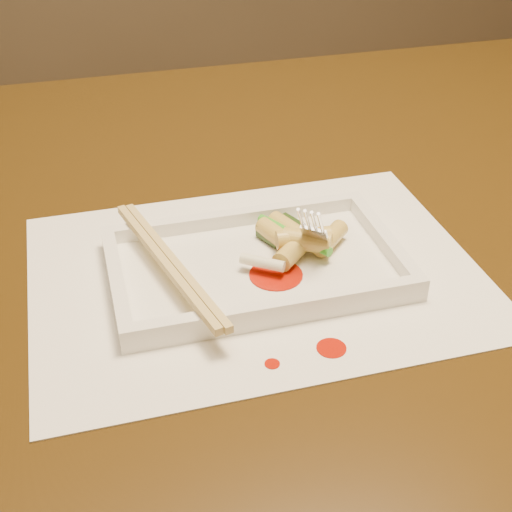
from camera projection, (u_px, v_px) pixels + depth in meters
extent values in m
cube|color=black|center=(316.00, 222.00, 0.76)|extent=(1.40, 0.90, 0.04)
cube|color=white|center=(256.00, 273.00, 0.65)|extent=(0.40, 0.30, 0.00)
cylinder|color=#AE1405|center=(331.00, 348.00, 0.56)|extent=(0.02, 0.02, 0.00)
cylinder|color=#AE1405|center=(272.00, 364.00, 0.54)|extent=(0.01, 0.01, 0.00)
cube|color=white|center=(256.00, 269.00, 0.64)|extent=(0.26, 0.16, 0.01)
cube|color=white|center=(236.00, 218.00, 0.70)|extent=(0.26, 0.01, 0.01)
cube|color=white|center=(280.00, 308.00, 0.58)|extent=(0.26, 0.01, 0.01)
cube|color=white|center=(116.00, 280.00, 0.61)|extent=(0.01, 0.14, 0.01)
cube|color=white|center=(384.00, 239.00, 0.66)|extent=(0.01, 0.14, 0.01)
cube|color=black|center=(280.00, 230.00, 0.68)|extent=(0.05, 0.04, 0.01)
cylinder|color=#EAEACC|center=(262.00, 262.00, 0.62)|extent=(0.04, 0.03, 0.01)
cylinder|color=#2A9418|center=(294.00, 235.00, 0.66)|extent=(0.05, 0.08, 0.01)
cube|color=tan|center=(164.00, 263.00, 0.61)|extent=(0.06, 0.21, 0.01)
cube|color=tan|center=(173.00, 262.00, 0.61)|extent=(0.06, 0.21, 0.01)
cylinder|color=#AE1405|center=(276.00, 275.00, 0.63)|extent=(0.05, 0.05, 0.00)
cylinder|color=#D1C261|center=(288.00, 229.00, 0.67)|extent=(0.03, 0.05, 0.02)
cylinder|color=#D1C261|center=(292.00, 252.00, 0.64)|extent=(0.04, 0.04, 0.02)
cylinder|color=#D1C261|center=(307.00, 241.00, 0.64)|extent=(0.05, 0.04, 0.02)
cylinder|color=#D1C261|center=(330.00, 238.00, 0.66)|extent=(0.04, 0.04, 0.02)
cylinder|color=#D1C261|center=(279.00, 237.00, 0.66)|extent=(0.03, 0.05, 0.02)
cylinder|color=#D1C261|center=(303.00, 238.00, 0.65)|extent=(0.05, 0.02, 0.02)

